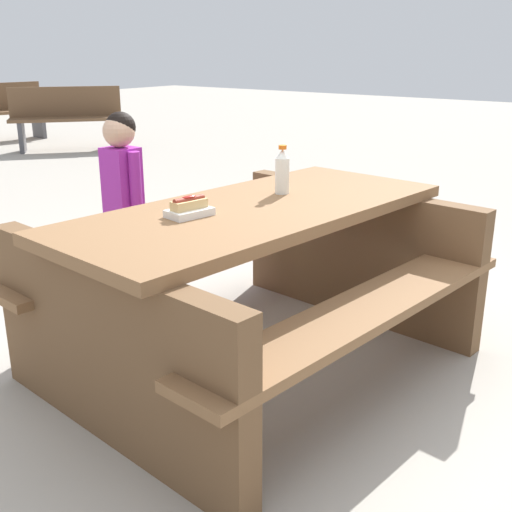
# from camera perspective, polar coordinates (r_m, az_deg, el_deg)

# --- Properties ---
(ground_plane) EXTENTS (30.00, 30.00, 0.00)m
(ground_plane) POSITION_cam_1_polar(r_m,az_deg,el_deg) (2.97, -0.00, -9.66)
(ground_plane) COLOR #ADA599
(ground_plane) RESTS_ON ground
(picnic_table) EXTENTS (1.93, 1.57, 0.75)m
(picnic_table) POSITION_cam_1_polar(r_m,az_deg,el_deg) (2.79, -0.00, -1.57)
(picnic_table) COLOR brown
(picnic_table) RESTS_ON ground
(soda_bottle) EXTENTS (0.07, 0.07, 0.22)m
(soda_bottle) POSITION_cam_1_polar(r_m,az_deg,el_deg) (2.91, 2.38, 7.60)
(soda_bottle) COLOR silver
(soda_bottle) RESTS_ON picnic_table
(hotdog_tray) EXTENTS (0.20, 0.14, 0.08)m
(hotdog_tray) POSITION_cam_1_polar(r_m,az_deg,el_deg) (2.54, -6.02, 4.27)
(hotdog_tray) COLOR white
(hotdog_tray) RESTS_ON picnic_table
(child_in_coat) EXTENTS (0.17, 0.27, 1.08)m
(child_in_coat) POSITION_cam_1_polar(r_m,az_deg,el_deg) (3.39, -11.89, 6.01)
(child_in_coat) COLOR #3F334C
(child_in_coat) RESTS_ON ground
(park_bench_mid) EXTENTS (1.42, 1.25, 0.85)m
(park_bench_mid) POSITION_cam_1_polar(r_m,az_deg,el_deg) (9.32, -16.70, 11.89)
(park_bench_mid) COLOR brown
(park_bench_mid) RESTS_ON ground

